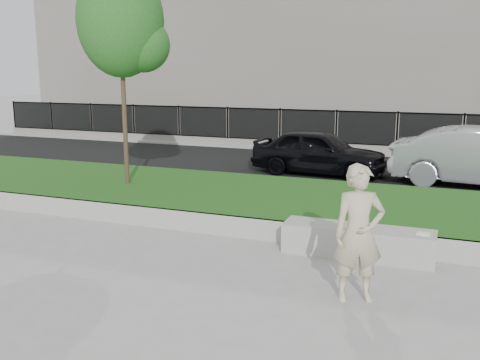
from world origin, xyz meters
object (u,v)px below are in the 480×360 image
at_px(car_dark, 319,152).
at_px(young_tree, 124,25).
at_px(stone_bench, 358,242).
at_px(book, 423,234).
at_px(man, 359,234).

bearing_deg(car_dark, young_tree, 146.09).
distance_m(stone_bench, book, 1.07).
height_order(book, car_dark, car_dark).
distance_m(stone_bench, man, 1.91).
bearing_deg(book, young_tree, 168.50).
xyz_separation_m(man, car_dark, (-2.46, 8.40, -0.23)).
bearing_deg(car_dark, book, -149.80).
bearing_deg(stone_bench, man, -81.52).
bearing_deg(man, book, 42.39).
height_order(book, young_tree, young_tree).
xyz_separation_m(book, car_dark, (-3.23, 6.68, 0.19)).
xyz_separation_m(stone_bench, young_tree, (-5.77, 2.11, 3.83)).
distance_m(man, car_dark, 8.75).
height_order(stone_bench, book, book).
bearing_deg(stone_bench, car_dark, 108.34).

